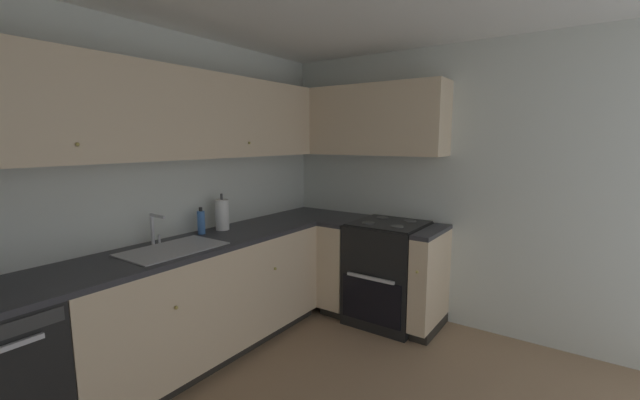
% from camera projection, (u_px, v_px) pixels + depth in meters
% --- Properties ---
extents(wall_back, '(4.18, 0.05, 2.43)m').
position_uv_depth(wall_back, '(121.00, 202.00, 2.75)').
color(wall_back, silver).
rests_on(wall_back, ground_plane).
extents(wall_right, '(0.05, 3.47, 2.43)m').
position_uv_depth(wall_right, '(460.00, 189.00, 3.46)').
color(wall_right, silver).
rests_on(wall_right, ground_plane).
extents(lower_cabinets_back, '(2.07, 0.62, 0.87)m').
position_uv_depth(lower_cabinets_back, '(204.00, 301.00, 3.01)').
color(lower_cabinets_back, beige).
rests_on(lower_cabinets_back, ground_plane).
extents(countertop_back, '(3.28, 0.60, 0.03)m').
position_uv_depth(countertop_back, '(201.00, 243.00, 2.94)').
color(countertop_back, '#2D2D33').
rests_on(countertop_back, lower_cabinets_back).
extents(lower_cabinets_right, '(0.62, 1.04, 0.87)m').
position_uv_depth(lower_cabinets_right, '(375.00, 272.00, 3.68)').
color(lower_cabinets_right, beige).
rests_on(lower_cabinets_right, ground_plane).
extents(countertop_right, '(0.60, 1.04, 0.03)m').
position_uv_depth(countertop_right, '(376.00, 224.00, 3.61)').
color(countertop_right, '#2D2D33').
rests_on(countertop_right, lower_cabinets_right).
extents(oven_range, '(0.68, 0.62, 1.05)m').
position_uv_depth(oven_range, '(388.00, 272.00, 3.62)').
color(oven_range, black).
rests_on(oven_range, ground_plane).
extents(upper_cabinets_back, '(2.96, 0.34, 0.63)m').
position_uv_depth(upper_cabinets_back, '(163.00, 114.00, 2.76)').
color(upper_cabinets_back, beige).
extents(upper_cabinets_right, '(0.32, 1.59, 0.63)m').
position_uv_depth(upper_cabinets_right, '(361.00, 121.00, 3.72)').
color(upper_cabinets_right, beige).
extents(sink, '(0.66, 0.40, 0.10)m').
position_uv_depth(sink, '(173.00, 255.00, 2.72)').
color(sink, '#B7B7BC').
rests_on(sink, countertop_back).
extents(faucet, '(0.07, 0.16, 0.22)m').
position_uv_depth(faucet, '(155.00, 226.00, 2.82)').
color(faucet, silver).
rests_on(faucet, countertop_back).
extents(soap_bottle, '(0.06, 0.06, 0.21)m').
position_uv_depth(soap_bottle, '(201.00, 222.00, 3.15)').
color(soap_bottle, '#3F72BF').
rests_on(soap_bottle, countertop_back).
extents(paper_towel_roll, '(0.11, 0.11, 0.31)m').
position_uv_depth(paper_towel_roll, '(222.00, 215.00, 3.29)').
color(paper_towel_roll, white).
rests_on(paper_towel_roll, countertop_back).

